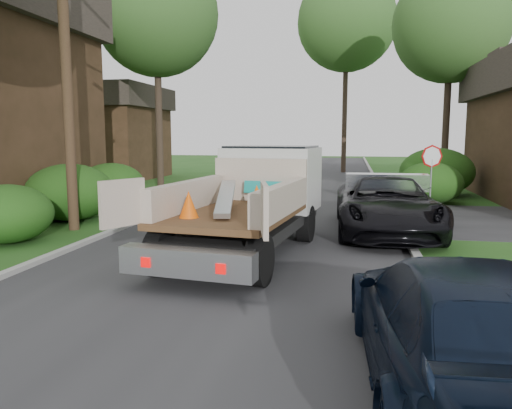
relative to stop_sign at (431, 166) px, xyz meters
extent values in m
plane|color=#204F16|center=(-5.20, -9.00, -1.78)|extent=(120.00, 120.00, 0.00)
cube|color=#28282B|center=(-5.20, 1.00, -1.77)|extent=(8.00, 90.00, 0.02)
cube|color=#9E9E99|center=(-9.30, 1.00, -1.72)|extent=(0.20, 90.00, 0.12)
cube|color=#9E9E99|center=(-1.10, 1.00, -1.72)|extent=(0.20, 90.00, 0.12)
cylinder|color=slate|center=(0.00, 0.00, -0.78)|extent=(0.06, 0.06, 2.00)
cylinder|color=#B20A0A|center=(0.00, 0.00, 0.32)|extent=(0.71, 0.32, 0.76)
cylinder|color=#382619|center=(-10.70, -4.00, 3.22)|extent=(0.30, 0.30, 10.00)
cube|color=#332415|center=(-18.70, 13.00, 0.47)|extent=(7.00, 7.00, 4.50)
cube|color=#332B26|center=(-18.70, 13.00, 3.42)|extent=(7.56, 7.56, 1.40)
cube|color=#332B26|center=(-18.70, 13.00, 4.12)|extent=(1.05, 7.56, 0.20)
ellipsoid|color=#0D3B10|center=(-11.40, -6.00, -1.01)|extent=(2.34, 2.34, 1.53)
ellipsoid|color=#0D3B10|center=(-11.70, -2.50, -0.84)|extent=(2.86, 2.86, 1.87)
ellipsoid|color=#0D3B10|center=(-12.00, 1.00, -0.93)|extent=(2.60, 2.60, 1.70)
ellipsoid|color=#0D3B10|center=(0.60, 4.00, -0.93)|extent=(2.60, 2.60, 1.70)
ellipsoid|color=#0D3B10|center=(1.30, 7.00, -0.67)|extent=(3.38, 3.38, 2.21)
cylinder|color=#2D2119|center=(-12.70, 8.00, 2.72)|extent=(0.36, 0.36, 9.00)
sphere|color=#2F551F|center=(-12.70, 8.00, 7.22)|extent=(6.40, 6.40, 6.40)
cylinder|color=#2D2119|center=(2.30, 11.00, 2.47)|extent=(0.36, 0.36, 8.50)
sphere|color=#2F551F|center=(2.30, 11.00, 6.72)|extent=(6.00, 6.00, 6.00)
cylinder|color=#2D2119|center=(-3.20, 21.00, 3.72)|extent=(0.36, 0.36, 11.00)
sphere|color=#2F551F|center=(-3.20, 21.00, 9.22)|extent=(7.20, 7.20, 7.20)
cylinder|color=black|center=(-5.79, -4.18, -1.29)|extent=(0.44, 1.00, 0.97)
cylinder|color=black|center=(-3.76, -4.43, -1.29)|extent=(0.44, 1.00, 0.97)
cylinder|color=black|center=(-6.29, -8.26, -1.29)|extent=(0.44, 1.00, 0.97)
cylinder|color=black|center=(-4.25, -8.51, -1.29)|extent=(0.44, 1.00, 0.97)
cube|color=black|center=(-5.01, -6.24, -1.11)|extent=(2.90, 6.48, 0.26)
cube|color=beige|center=(-4.74, -3.99, -0.16)|extent=(2.59, 2.22, 1.67)
cube|color=black|center=(-4.74, -3.99, 0.44)|extent=(2.41, 2.04, 0.59)
cube|color=#472D19|center=(-5.10, -6.99, -0.70)|extent=(2.83, 4.15, 0.13)
cube|color=beige|center=(-4.87, -5.06, -0.10)|extent=(2.37, 0.39, 1.08)
cube|color=beige|center=(-6.17, -6.86, -0.32)|extent=(0.71, 3.68, 0.65)
cube|color=beige|center=(-4.03, -7.12, -0.32)|extent=(0.71, 3.68, 0.65)
cube|color=silver|center=(-5.38, -9.30, -1.18)|extent=(2.51, 0.67, 0.49)
cube|color=#B20505|center=(-6.10, -9.40, -1.18)|extent=(0.18, 0.06, 0.17)
cube|color=#B20505|center=(-4.70, -9.57, -1.18)|extent=(0.18, 0.06, 0.17)
cube|color=beige|center=(-6.70, -8.97, -0.21)|extent=(0.52, 0.91, 0.86)
cube|color=beige|center=(-4.02, -9.30, -0.21)|extent=(0.30, 0.97, 0.86)
cube|color=silver|center=(-5.30, -6.86, -0.33)|extent=(0.86, 2.81, 0.50)
cone|color=#F2590A|center=(-5.81, -7.88, -0.36)|extent=(0.43, 0.43, 0.54)
cone|color=#F2590A|center=(-4.70, -6.38, -0.36)|extent=(0.43, 0.43, 0.54)
cube|color=#148C84|center=(-4.63, -5.36, -0.25)|extent=(1.19, 0.25, 0.30)
imported|color=black|center=(-1.60, -2.84, -0.95)|extent=(2.95, 6.01, 1.64)
imported|color=black|center=(-1.40, -11.93, -1.02)|extent=(2.45, 5.36, 1.52)
camera|label=1|loc=(-2.62, -17.36, 1.01)|focal=35.00mm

